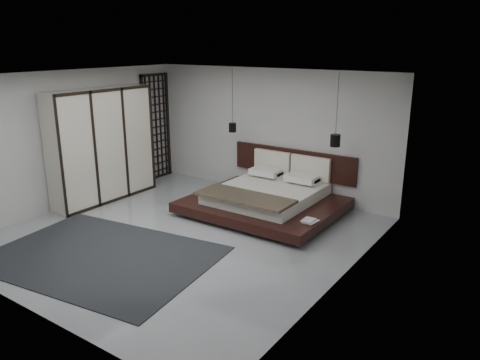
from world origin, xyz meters
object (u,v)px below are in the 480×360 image
Objects in this scene: pendant_left at (233,127)px; bed at (267,197)px; pendant_right at (335,140)px; rug at (101,256)px; wardrobe at (102,145)px; lattice_screen at (156,127)px.

bed is at bearing -21.55° from pendant_left.
bed is at bearing -158.45° from pendant_right.
rug is (0.10, -3.81, -1.54)m from pendant_left.
rug is at bearing -41.62° from wardrobe.
pendant_left is at bearing 91.46° from rug.
rug is (-2.30, -3.81, -1.53)m from pendant_right.
wardrobe is (-2.13, -1.84, -0.34)m from pendant_left.
bed is at bearing 22.28° from wardrobe.
wardrobe is at bearing -157.91° from pendant_right.
lattice_screen is 4.79m from rug.
wardrobe is (-3.33, -1.36, 0.91)m from bed.
pendant_left is at bearing 40.82° from wardrobe.
rug is at bearing -88.54° from pendant_left.
pendant_left is 0.38× the size of rug.
bed is 2.15× the size of pendant_left.
pendant_left is at bearing -1.77° from lattice_screen.
pendant_left is 2.40m from pendant_right.
rug is (2.23, -1.98, -1.20)m from wardrobe.
rug is (2.48, -3.89, -1.29)m from lattice_screen.
pendant_left is (2.38, -0.07, 0.25)m from lattice_screen.
wardrobe reaches higher than bed.
pendant_left is 0.55× the size of wardrobe.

